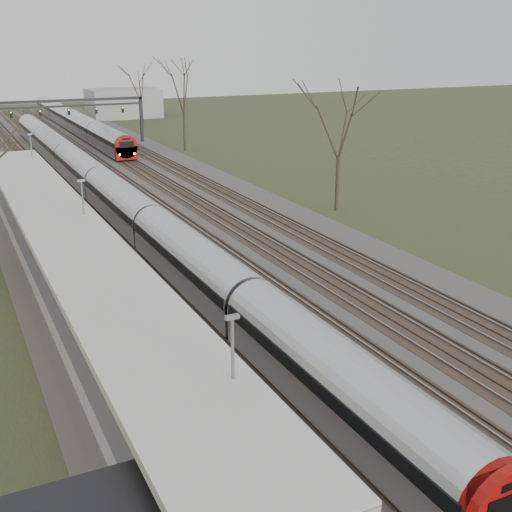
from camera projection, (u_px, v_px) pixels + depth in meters
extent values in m
cube|color=#474442|center=(125.00, 194.00, 57.50)|extent=(24.00, 160.00, 0.10)
cube|color=#4C3828|center=(57.00, 201.00, 54.99)|extent=(2.60, 160.00, 0.06)
cube|color=gray|center=(48.00, 201.00, 54.67)|extent=(0.07, 160.00, 0.12)
cube|color=gray|center=(65.00, 199.00, 55.27)|extent=(0.07, 160.00, 0.12)
cube|color=#4C3828|center=(97.00, 197.00, 56.45)|extent=(2.60, 160.00, 0.06)
cube|color=gray|center=(89.00, 197.00, 56.13)|extent=(0.07, 160.00, 0.12)
cube|color=gray|center=(105.00, 195.00, 56.73)|extent=(0.07, 160.00, 0.12)
cube|color=#4C3828|center=(136.00, 193.00, 57.91)|extent=(2.60, 160.00, 0.06)
cube|color=gray|center=(128.00, 193.00, 57.59)|extent=(0.07, 160.00, 0.12)
cube|color=gray|center=(144.00, 191.00, 58.18)|extent=(0.07, 160.00, 0.12)
cube|color=#4C3828|center=(173.00, 189.00, 59.37)|extent=(2.60, 160.00, 0.06)
cube|color=gray|center=(166.00, 189.00, 59.04)|extent=(0.07, 160.00, 0.12)
cube|color=gray|center=(180.00, 188.00, 59.64)|extent=(0.07, 160.00, 0.12)
cube|color=#4C3828|center=(208.00, 186.00, 60.82)|extent=(2.60, 160.00, 0.06)
cube|color=gray|center=(201.00, 186.00, 60.50)|extent=(0.07, 160.00, 0.12)
cube|color=gray|center=(215.00, 184.00, 61.10)|extent=(0.07, 160.00, 0.12)
cube|color=#9E9B93|center=(54.00, 261.00, 38.70)|extent=(3.50, 69.00, 1.00)
cylinder|color=slate|center=(148.00, 376.00, 21.46)|extent=(0.14, 0.14, 3.00)
cylinder|color=slate|center=(94.00, 295.00, 28.27)|extent=(0.14, 0.14, 3.00)
cylinder|color=slate|center=(62.00, 246.00, 35.08)|extent=(0.14, 0.14, 3.00)
cylinder|color=slate|center=(40.00, 212.00, 41.89)|extent=(0.14, 0.14, 3.00)
cylinder|color=slate|center=(24.00, 188.00, 48.70)|extent=(0.14, 0.14, 3.00)
cube|color=silver|center=(62.00, 223.00, 33.73)|extent=(4.10, 50.00, 0.12)
cube|color=#C2B596|center=(63.00, 226.00, 33.79)|extent=(4.10, 50.00, 0.25)
cube|color=black|center=(141.00, 120.00, 86.47)|extent=(0.35, 0.35, 6.00)
cube|color=black|center=(62.00, 101.00, 81.28)|extent=(21.00, 0.35, 0.35)
cube|color=black|center=(62.00, 106.00, 81.50)|extent=(21.00, 0.25, 0.25)
cube|color=black|center=(11.00, 114.00, 78.95)|extent=(0.32, 0.22, 0.85)
sphere|color=#0CFF19|center=(11.00, 112.00, 78.75)|extent=(0.16, 0.16, 0.16)
cube|color=black|center=(40.00, 113.00, 80.41)|extent=(0.32, 0.22, 0.85)
sphere|color=#0CFF19|center=(40.00, 111.00, 80.21)|extent=(0.16, 0.16, 0.16)
cube|color=black|center=(69.00, 112.00, 81.87)|extent=(0.32, 0.22, 0.85)
sphere|color=#0CFF19|center=(69.00, 110.00, 81.67)|extent=(0.16, 0.16, 0.16)
cube|color=black|center=(96.00, 111.00, 83.32)|extent=(0.32, 0.22, 0.85)
sphere|color=#0CFF19|center=(96.00, 109.00, 83.13)|extent=(0.16, 0.16, 0.16)
cube|color=black|center=(123.00, 109.00, 84.78)|extent=(0.32, 0.22, 0.85)
sphere|color=#0CFF19|center=(123.00, 108.00, 84.58)|extent=(0.16, 0.16, 0.16)
cylinder|color=#2D231C|center=(337.00, 183.00, 51.56)|extent=(0.30, 0.30, 4.50)
cube|color=#B0B2BB|center=(100.00, 189.00, 54.91)|extent=(2.55, 90.00, 1.60)
cylinder|color=#B0B2BB|center=(100.00, 181.00, 54.71)|extent=(2.60, 89.70, 2.60)
cube|color=black|center=(100.00, 180.00, 54.68)|extent=(2.62, 89.40, 0.55)
cylinder|color=#9E0C09|center=(501.00, 507.00, 16.53)|extent=(2.60, 0.60, 2.60)
cube|color=black|center=(511.00, 504.00, 16.20)|extent=(1.70, 0.12, 0.70)
cube|color=black|center=(101.00, 199.00, 55.21)|extent=(1.80, 89.00, 0.35)
cube|color=#B0B2BB|center=(74.00, 123.00, 98.06)|extent=(2.55, 60.00, 1.60)
cylinder|color=#B0B2BB|center=(74.00, 119.00, 97.85)|extent=(2.60, 59.70, 2.60)
cube|color=black|center=(74.00, 118.00, 97.82)|extent=(2.62, 59.40, 0.55)
cube|color=#9E0C09|center=(126.00, 153.00, 72.62)|extent=(2.55, 0.50, 1.50)
cylinder|color=#9E0C09|center=(126.00, 147.00, 72.44)|extent=(2.60, 0.60, 2.60)
cube|color=black|center=(126.00, 144.00, 72.11)|extent=(1.70, 0.12, 0.70)
sphere|color=white|center=(120.00, 155.00, 72.13)|extent=(0.22, 0.22, 0.22)
sphere|color=white|center=(134.00, 154.00, 72.84)|extent=(0.22, 0.22, 0.22)
cube|color=black|center=(75.00, 130.00, 98.35)|extent=(1.80, 59.00, 0.35)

